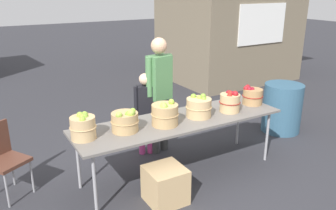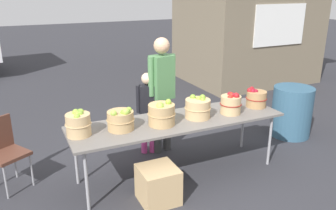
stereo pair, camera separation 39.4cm
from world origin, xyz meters
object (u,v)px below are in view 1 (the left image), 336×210
at_px(apple_basket_red_0, 230,102).
at_px(apple_basket_red_1, 252,96).
at_px(apple_basket_green_2, 165,114).
at_px(apple_basket_green_1, 125,121).
at_px(folding_chair, 2,155).
at_px(market_table, 180,122).
at_px(apple_basket_green_3, 199,107).
at_px(vendor_adult, 159,87).
at_px(apple_basket_green_0, 83,127).
at_px(child_customer, 145,108).
at_px(trash_barrel, 282,108).
at_px(produce_crate, 165,185).

distance_m(apple_basket_red_0, apple_basket_red_1, 0.47).
distance_m(apple_basket_green_2, apple_basket_red_1, 1.44).
bearing_deg(apple_basket_green_1, folding_chair, 154.83).
height_order(market_table, folding_chair, folding_chair).
xyz_separation_m(apple_basket_green_3, apple_basket_red_0, (0.46, -0.05, 0.01)).
relative_size(market_table, apple_basket_red_1, 9.35).
bearing_deg(apple_basket_green_3, apple_basket_red_1, 2.38).
xyz_separation_m(market_table, vendor_adult, (0.09, 0.70, 0.27)).
bearing_deg(apple_basket_red_1, apple_basket_red_0, -169.35).
bearing_deg(folding_chair, apple_basket_green_0, -66.23).
bearing_deg(apple_basket_red_0, apple_basket_green_1, 176.73).
distance_m(apple_basket_green_3, child_customer, 0.86).
bearing_deg(folding_chair, apple_basket_red_1, -41.76).
bearing_deg(apple_basket_green_0, vendor_adult, 26.76).
relative_size(apple_basket_red_1, trash_barrel, 0.36).
distance_m(apple_basket_red_1, child_customer, 1.50).
bearing_deg(child_customer, apple_basket_green_1, 64.28).
relative_size(apple_basket_green_3, trash_barrel, 0.41).
relative_size(market_table, apple_basket_red_0, 9.31).
distance_m(apple_basket_red_0, child_customer, 1.18).
bearing_deg(apple_basket_green_1, market_table, -0.34).
xyz_separation_m(apple_basket_green_2, vendor_adult, (0.34, 0.76, 0.09)).
distance_m(apple_basket_green_0, folding_chair, 1.05).
distance_m(market_table, produce_crate, 0.83).
xyz_separation_m(vendor_adult, child_customer, (-0.21, 0.03, -0.28)).
bearing_deg(folding_chair, vendor_adult, -28.66).
xyz_separation_m(market_table, apple_basket_green_2, (-0.25, -0.06, 0.17)).
height_order(market_table, vendor_adult, vendor_adult).
xyz_separation_m(apple_basket_green_1, trash_barrel, (2.95, 0.34, -0.47)).
bearing_deg(market_table, apple_basket_red_0, -6.23).
distance_m(apple_basket_green_3, vendor_adult, 0.75).
xyz_separation_m(market_table, produce_crate, (-0.47, -0.46, -0.51)).
bearing_deg(vendor_adult, folding_chair, -8.71).
bearing_deg(child_customer, folding_chair, 18.30).
xyz_separation_m(apple_basket_green_3, child_customer, (-0.38, 0.75, -0.17)).
xyz_separation_m(apple_basket_red_0, produce_crate, (-1.19, -0.38, -0.68)).
bearing_deg(produce_crate, trash_barrel, 16.58).
height_order(apple_basket_green_0, trash_barrel, apple_basket_green_0).
height_order(apple_basket_green_0, apple_basket_green_1, apple_basket_green_0).
bearing_deg(apple_basket_green_0, apple_basket_green_2, -6.15).
bearing_deg(apple_basket_green_1, vendor_adult, 40.12).
height_order(child_customer, produce_crate, child_customer).
bearing_deg(child_customer, apple_basket_red_0, 150.97).
bearing_deg(trash_barrel, produce_crate, -163.42).
relative_size(apple_basket_green_0, apple_basket_red_1, 1.03).
bearing_deg(produce_crate, vendor_adult, 64.00).
distance_m(apple_basket_red_1, vendor_adult, 1.30).
bearing_deg(folding_chair, market_table, -47.95).
height_order(apple_basket_red_0, trash_barrel, apple_basket_red_0).
bearing_deg(trash_barrel, apple_basket_green_3, -169.16).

